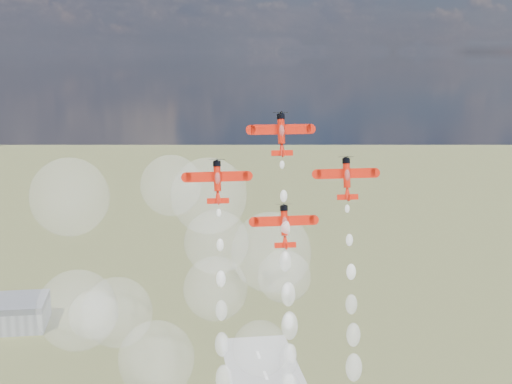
{
  "coord_description": "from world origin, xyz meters",
  "views": [
    {
      "loc": [
        -42.07,
        -153.87,
        128.12
      ],
      "look_at": [
        -20.06,
        -1.43,
        97.81
      ],
      "focal_mm": 50.0,
      "sensor_mm": 36.0,
      "label": 1
    }
  ],
  "objects_px": {
    "plane_lead": "(281,133)",
    "plane_right": "(347,177)",
    "plane_left": "(217,181)",
    "plane_slot": "(284,225)"
  },
  "relations": [
    {
      "from": "plane_lead",
      "to": "plane_right",
      "type": "relative_size",
      "value": 1.0
    },
    {
      "from": "plane_lead",
      "to": "plane_right",
      "type": "distance_m",
      "value": 17.73
    },
    {
      "from": "plane_left",
      "to": "plane_slot",
      "type": "relative_size",
      "value": 1.0
    },
    {
      "from": "plane_lead",
      "to": "plane_slot",
      "type": "height_order",
      "value": "plane_lead"
    },
    {
      "from": "plane_right",
      "to": "plane_slot",
      "type": "distance_m",
      "value": 17.73
    },
    {
      "from": "plane_left",
      "to": "plane_right",
      "type": "bearing_deg",
      "value": 0.0
    },
    {
      "from": "plane_lead",
      "to": "plane_slot",
      "type": "relative_size",
      "value": 1.0
    },
    {
      "from": "plane_lead",
      "to": "plane_left",
      "type": "xyz_separation_m",
      "value": [
        -14.52,
        -2.34,
        -9.89
      ]
    },
    {
      "from": "plane_right",
      "to": "plane_lead",
      "type": "bearing_deg",
      "value": 170.84
    },
    {
      "from": "plane_right",
      "to": "plane_slot",
      "type": "xyz_separation_m",
      "value": [
        -14.52,
        -2.34,
        -9.89
      ]
    }
  ]
}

